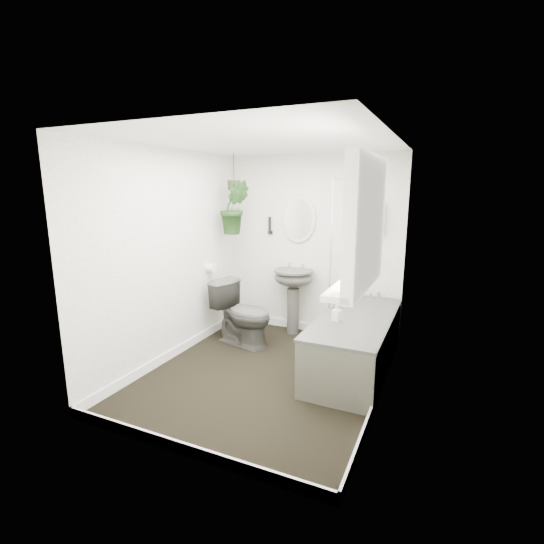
% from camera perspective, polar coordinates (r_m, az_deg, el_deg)
% --- Properties ---
extents(floor, '(2.30, 2.80, 0.02)m').
position_cam_1_polar(floor, '(4.22, -0.87, -14.64)').
color(floor, black).
rests_on(floor, ground).
extents(ceiling, '(2.30, 2.80, 0.02)m').
position_cam_1_polar(ceiling, '(3.79, -0.99, 18.52)').
color(ceiling, white).
rests_on(ceiling, ground).
extents(wall_back, '(2.30, 0.02, 2.30)m').
position_cam_1_polar(wall_back, '(5.13, 5.84, 3.78)').
color(wall_back, white).
rests_on(wall_back, ground).
extents(wall_front, '(2.30, 0.02, 2.30)m').
position_cam_1_polar(wall_front, '(2.67, -14.02, -4.29)').
color(wall_front, white).
rests_on(wall_front, ground).
extents(wall_left, '(0.02, 2.80, 2.30)m').
position_cam_1_polar(wall_left, '(4.45, -14.57, 2.18)').
color(wall_left, white).
rests_on(wall_left, ground).
extents(wall_right, '(0.02, 2.80, 2.30)m').
position_cam_1_polar(wall_right, '(3.51, 16.46, -0.51)').
color(wall_right, white).
rests_on(wall_right, ground).
extents(skirting, '(2.30, 2.80, 0.10)m').
position_cam_1_polar(skirting, '(4.19, -0.87, -13.90)').
color(skirting, white).
rests_on(skirting, floor).
extents(bathtub, '(0.72, 1.72, 0.58)m').
position_cam_1_polar(bathtub, '(4.29, 11.92, -10.00)').
color(bathtub, '#3F3F3A').
rests_on(bathtub, floor).
extents(bath_screen, '(0.04, 0.72, 1.40)m').
position_cam_1_polar(bath_screen, '(4.58, 9.77, 4.31)').
color(bath_screen, silver).
rests_on(bath_screen, bathtub).
extents(shower_box, '(0.20, 0.10, 0.35)m').
position_cam_1_polar(shower_box, '(4.82, 14.79, 7.70)').
color(shower_box, white).
rests_on(shower_box, wall_back).
extents(oval_mirror, '(0.46, 0.03, 0.62)m').
position_cam_1_polar(oval_mirror, '(5.11, 3.82, 7.74)').
color(oval_mirror, beige).
rests_on(oval_mirror, wall_back).
extents(wall_sconce, '(0.04, 0.04, 0.22)m').
position_cam_1_polar(wall_sconce, '(5.27, -0.34, 6.80)').
color(wall_sconce, black).
rests_on(wall_sconce, wall_back).
extents(toilet_roll_holder, '(0.11, 0.11, 0.11)m').
position_cam_1_polar(toilet_roll_holder, '(5.02, -8.89, 0.61)').
color(toilet_roll_holder, white).
rests_on(toilet_roll_holder, wall_left).
extents(window_recess, '(0.08, 1.00, 0.90)m').
position_cam_1_polar(window_recess, '(2.76, 13.53, 6.87)').
color(window_recess, white).
rests_on(window_recess, wall_right).
extents(window_sill, '(0.18, 1.00, 0.04)m').
position_cam_1_polar(window_sill, '(2.84, 11.73, -1.49)').
color(window_sill, white).
rests_on(window_sill, wall_right).
extents(window_blinds, '(0.01, 0.86, 0.76)m').
position_cam_1_polar(window_blinds, '(2.77, 12.61, 6.93)').
color(window_blinds, white).
rests_on(window_blinds, wall_right).
extents(toilet, '(0.84, 0.59, 0.78)m').
position_cam_1_polar(toilet, '(4.83, -4.21, -6.00)').
color(toilet, '#3F3F3A').
rests_on(toilet, floor).
extents(pedestal_sink, '(0.54, 0.47, 0.86)m').
position_cam_1_polar(pedestal_sink, '(5.17, 3.08, -4.29)').
color(pedestal_sink, '#3F3F3A').
rests_on(pedestal_sink, floor).
extents(sill_plant, '(0.23, 0.21, 0.22)m').
position_cam_1_polar(sill_plant, '(3.07, 12.43, 1.90)').
color(sill_plant, black).
rests_on(sill_plant, window_sill).
extents(hanging_plant, '(0.47, 0.44, 0.67)m').
position_cam_1_polar(hanging_plant, '(5.02, -5.46, 9.28)').
color(hanging_plant, black).
rests_on(hanging_plant, ceiling).
extents(soap_bottle, '(0.10, 0.10, 0.17)m').
position_cam_1_polar(soap_bottle, '(4.01, 9.37, -5.83)').
color(soap_bottle, '#292727').
rests_on(soap_bottle, bathtub).
extents(hanging_pot, '(0.16, 0.16, 0.12)m').
position_cam_1_polar(hanging_pot, '(5.02, -5.52, 12.41)').
color(hanging_pot, '#2F2519').
rests_on(hanging_pot, ceiling).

